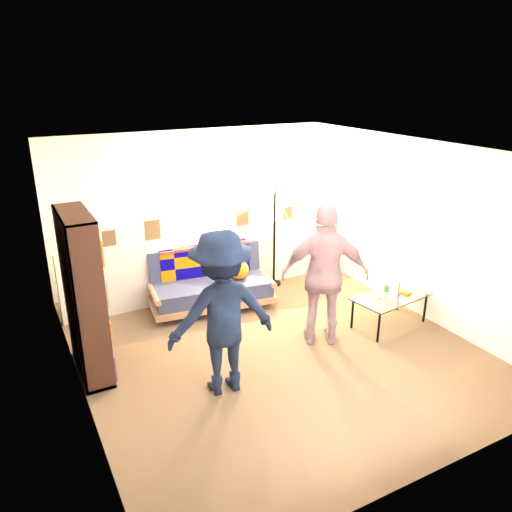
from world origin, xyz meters
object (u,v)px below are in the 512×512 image
Objects in this scene: bookshelf at (84,301)px; floor_lamp at (274,213)px; coffee_table at (391,297)px; futon_sofa at (211,283)px; person_right at (325,275)px; person_left at (222,313)px.

bookshelf reaches higher than floor_lamp.
bookshelf is 3.29m from floor_lamp.
futon_sofa is at bearing 138.26° from coffee_table.
bookshelf is at bearing 168.81° from coffee_table.
futon_sofa is 1.67× the size of coffee_table.
floor_lamp is at bearing 109.56° from coffee_table.
floor_lamp is at bearing 21.47° from bookshelf.
person_right is at bearing 176.74° from coffee_table.
coffee_table is 1.16m from person_right.
floor_lamp is (1.18, 0.27, 0.83)m from futon_sofa.
futon_sofa is at bearing -103.42° from person_left.
person_left is (1.19, -0.99, 0.01)m from bookshelf.
coffee_table is 0.66× the size of floor_lamp.
floor_lamp is (3.05, 1.20, 0.30)m from bookshelf.
bookshelf is 1.54m from person_left.
bookshelf is 3.84m from coffee_table.
futon_sofa is 1.01× the size of person_right.
person_left is at bearing -109.49° from futon_sofa.
person_left reaches higher than futon_sofa.
person_right is (1.50, 0.31, 0.02)m from person_left.
person_right reaches higher than person_left.
person_left reaches higher than coffee_table.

